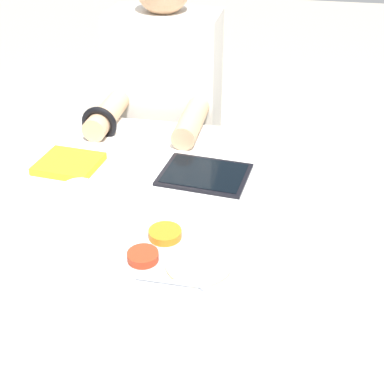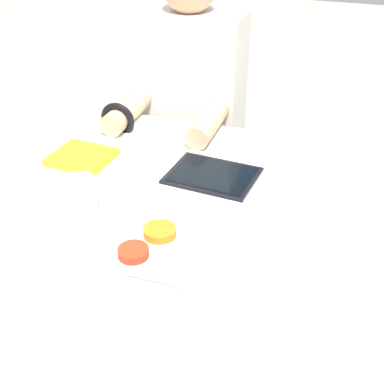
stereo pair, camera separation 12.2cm
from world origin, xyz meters
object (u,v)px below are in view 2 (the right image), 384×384
object	(u,v)px
thali_tray	(165,256)
tablet_device	(212,175)
person_diner	(189,152)
red_notebook	(82,158)
drinking_glass	(81,198)

from	to	relation	value
thali_tray	tablet_device	world-z (taller)	thali_tray
person_diner	thali_tray	bearing A→B (deg)	-74.75
red_notebook	thali_tray	bearing A→B (deg)	-41.79
thali_tray	drinking_glass	world-z (taller)	drinking_glass
thali_tray	drinking_glass	xyz separation A→B (m)	(-0.24, 0.09, 0.04)
tablet_device	drinking_glass	world-z (taller)	drinking_glass
tablet_device	person_diner	bearing A→B (deg)	115.48
thali_tray	drinking_glass	distance (m)	0.26
thali_tray	person_diner	size ratio (longest dim) A/B	0.23
drinking_glass	thali_tray	bearing A→B (deg)	-20.38
thali_tray	person_diner	xyz separation A→B (m)	(-0.22, 0.82, -0.20)
thali_tray	red_notebook	xyz separation A→B (m)	(-0.37, 0.33, 0.00)
thali_tray	tablet_device	size ratio (longest dim) A/B	1.19
red_notebook	drinking_glass	bearing A→B (deg)	-61.20
tablet_device	person_diner	xyz separation A→B (m)	(-0.22, 0.46, -0.20)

